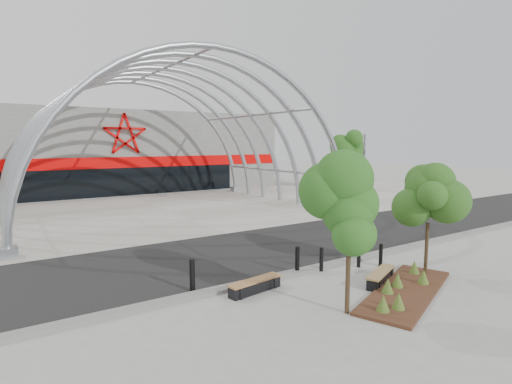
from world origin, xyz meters
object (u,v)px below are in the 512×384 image
object	(u,v)px
signal_pole	(364,170)
street_tree_1	(429,202)
bench_1	(381,277)
street_tree_0	(350,208)
bollard_2	(321,259)
bench_0	(255,286)

from	to	relation	value
signal_pole	street_tree_1	size ratio (longest dim) A/B	1.44
signal_pole	bench_1	bearing A→B (deg)	-135.95
street_tree_0	bollard_2	xyz separation A→B (m)	(1.98, 3.24, -2.62)
bollard_2	street_tree_1	bearing A→B (deg)	-39.55
street_tree_0	bench_0	size ratio (longest dim) A/B	2.07
street_tree_0	street_tree_1	xyz separation A→B (m)	(4.94, 0.80, -0.32)
signal_pole	street_tree_0	bearing A→B (deg)	-139.45
bench_1	bollard_2	distance (m)	2.30
street_tree_0	bench_1	bearing A→B (deg)	21.64
signal_pole	bollard_2	bearing A→B (deg)	-143.88
street_tree_0	street_tree_1	bearing A→B (deg)	9.16
street_tree_0	bollard_2	world-z (taller)	street_tree_0
street_tree_0	street_tree_1	distance (m)	5.01
bench_1	signal_pole	bearing A→B (deg)	44.05
bench_1	street_tree_1	bearing A→B (deg)	-8.52
bench_0	bench_1	size ratio (longest dim) A/B	1.02
bollard_2	street_tree_0	bearing A→B (deg)	-121.34
bench_0	bench_1	distance (m)	4.49
signal_pole	street_tree_1	world-z (taller)	signal_pole
bench_1	bollard_2	world-z (taller)	bollard_2
street_tree_1	bench_0	world-z (taller)	street_tree_1
signal_pole	bench_1	world-z (taller)	signal_pole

